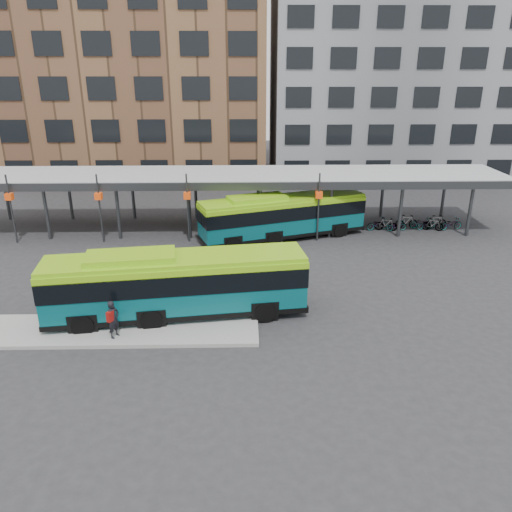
# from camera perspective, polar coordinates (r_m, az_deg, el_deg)

# --- Properties ---
(ground) EXTENTS (120.00, 120.00, 0.00)m
(ground) POSITION_cam_1_polar(r_m,az_deg,el_deg) (26.24, -3.22, -5.28)
(ground) COLOR #28282B
(ground) RESTS_ON ground
(boarding_island) EXTENTS (14.00, 3.00, 0.18)m
(boarding_island) POSITION_cam_1_polar(r_m,az_deg,el_deg) (24.39, -16.60, -8.13)
(boarding_island) COLOR gray
(boarding_island) RESTS_ON ground
(canopy) EXTENTS (40.00, 6.53, 4.80)m
(canopy) POSITION_cam_1_polar(r_m,az_deg,el_deg) (37.21, -2.83, 9.02)
(canopy) COLOR #999B9E
(canopy) RESTS_ON ground
(building_brick) EXTENTS (26.00, 14.00, 22.00)m
(building_brick) POSITION_cam_1_polar(r_m,az_deg,el_deg) (56.60, -13.24, 19.86)
(building_brick) COLOR brown
(building_brick) RESTS_ON ground
(building_grey) EXTENTS (24.00, 14.00, 20.00)m
(building_grey) POSITION_cam_1_polar(r_m,az_deg,el_deg) (57.55, 14.67, 18.75)
(building_grey) COLOR slate
(building_grey) RESTS_ON ground
(bus_front) EXTENTS (12.64, 4.29, 3.42)m
(bus_front) POSITION_cam_1_polar(r_m,az_deg,el_deg) (24.35, -9.17, -3.08)
(bus_front) COLOR #085158
(bus_front) RESTS_ON ground
(bus_rear) EXTENTS (12.01, 6.37, 3.27)m
(bus_rear) POSITION_cam_1_polar(r_m,az_deg,el_deg) (35.30, 3.03, 4.67)
(bus_rear) COLOR #085158
(bus_rear) RESTS_ON ground
(pedestrian) EXTENTS (0.66, 0.76, 1.75)m
(pedestrian) POSITION_cam_1_polar(r_m,az_deg,el_deg) (23.16, -16.00, -6.95)
(pedestrian) COLOR black
(pedestrian) RESTS_ON boarding_island
(bike_rack) EXTENTS (7.38, 1.46, 1.05)m
(bike_rack) POSITION_cam_1_polar(r_m,az_deg,el_deg) (39.39, 17.71, 3.55)
(bike_rack) COLOR slate
(bike_rack) RESTS_ON ground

